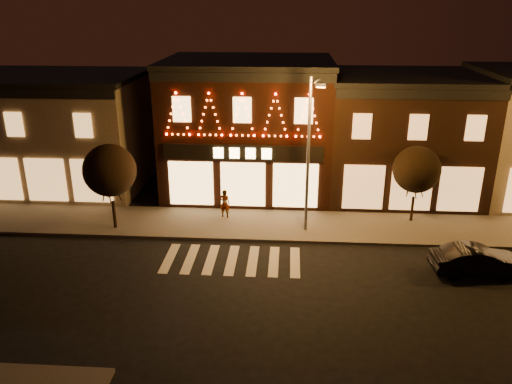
# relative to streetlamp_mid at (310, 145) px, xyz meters

# --- Properties ---
(ground) EXTENTS (120.00, 120.00, 0.00)m
(ground) POSITION_rel_streetlamp_mid_xyz_m (-3.62, -7.16, -4.87)
(ground) COLOR black
(ground) RESTS_ON ground
(sidewalk_far) EXTENTS (44.00, 4.00, 0.15)m
(sidewalk_far) POSITION_rel_streetlamp_mid_xyz_m (-1.62, 0.84, -4.79)
(sidewalk_far) COLOR #47423D
(sidewalk_far) RESTS_ON ground
(building_left) EXTENTS (12.20, 8.28, 7.30)m
(building_left) POSITION_rel_streetlamp_mid_xyz_m (-16.62, 6.83, -1.21)
(building_left) COLOR #6F614F
(building_left) RESTS_ON ground
(building_pulp) EXTENTS (10.20, 8.34, 8.30)m
(building_pulp) POSITION_rel_streetlamp_mid_xyz_m (-3.62, 6.82, -0.70)
(building_pulp) COLOR black
(building_pulp) RESTS_ON ground
(building_right_a) EXTENTS (9.20, 8.28, 7.50)m
(building_right_a) POSITION_rel_streetlamp_mid_xyz_m (5.88, 6.83, -1.11)
(building_right_a) COLOR black
(building_right_a) RESTS_ON ground
(streetlamp_mid) EXTENTS (0.76, 1.84, 8.04)m
(streetlamp_mid) POSITION_rel_streetlamp_mid_xyz_m (0.00, 0.00, 0.00)
(streetlamp_mid) COLOR #59595E
(streetlamp_mid) RESTS_ON sidewalk_far
(tree_left) EXTENTS (2.74, 2.74, 4.59)m
(tree_left) POSITION_rel_streetlamp_mid_xyz_m (-10.25, -0.16, -1.51)
(tree_left) COLOR black
(tree_left) RESTS_ON sidewalk_far
(tree_right) EXTENTS (2.53, 2.53, 4.22)m
(tree_right) POSITION_rel_streetlamp_mid_xyz_m (5.82, 1.86, -1.76)
(tree_right) COLOR black
(tree_right) RESTS_ON sidewalk_far
(dark_sedan) EXTENTS (4.09, 1.66, 1.32)m
(dark_sedan) POSITION_rel_streetlamp_mid_xyz_m (7.49, -3.69, -4.21)
(dark_sedan) COLOR black
(dark_sedan) RESTS_ON ground
(pedestrian) EXTENTS (0.65, 0.49, 1.62)m
(pedestrian) POSITION_rel_streetlamp_mid_xyz_m (-4.54, 1.62, -3.91)
(pedestrian) COLOR gray
(pedestrian) RESTS_ON sidewalk_far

